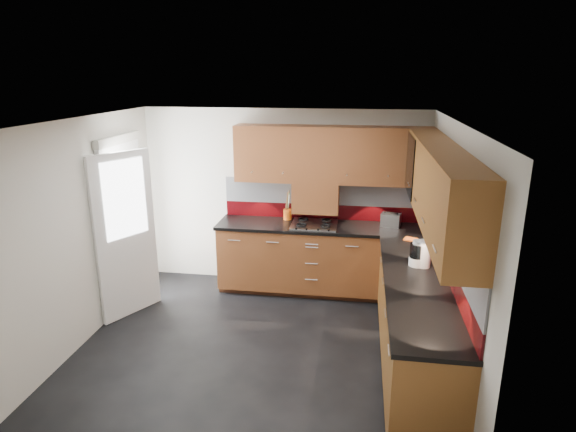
% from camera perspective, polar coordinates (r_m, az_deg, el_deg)
% --- Properties ---
extents(room, '(4.00, 3.80, 2.64)m').
position_cam_1_polar(room, '(4.75, -3.95, 0.22)').
color(room, black).
extents(base_cabinets, '(2.70, 3.20, 0.95)m').
position_cam_1_polar(base_cabinets, '(5.69, 8.53, -8.51)').
color(base_cabinets, '#603015').
rests_on(base_cabinets, room).
extents(countertop, '(2.72, 3.22, 0.04)m').
position_cam_1_polar(countertop, '(5.49, 8.60, -4.00)').
color(countertop, black).
rests_on(countertop, base_cabinets).
extents(backsplash, '(2.70, 3.20, 0.54)m').
position_cam_1_polar(backsplash, '(5.62, 11.01, -0.53)').
color(backsplash, '#66090E').
rests_on(backsplash, countertop).
extents(upper_cabinets, '(2.50, 3.20, 0.72)m').
position_cam_1_polar(upper_cabinets, '(5.32, 10.93, 5.51)').
color(upper_cabinets, '#603015').
rests_on(upper_cabinets, room).
extents(extractor_hood, '(0.60, 0.33, 0.40)m').
position_cam_1_polar(extractor_hood, '(6.30, 3.31, 2.28)').
color(extractor_hood, '#603015').
rests_on(extractor_hood, room).
extents(glass_cabinet, '(0.32, 0.80, 0.66)m').
position_cam_1_polar(glass_cabinet, '(5.64, 15.76, 6.07)').
color(glass_cabinet, black).
rests_on(glass_cabinet, room).
extents(back_door, '(0.42, 1.19, 2.04)m').
position_cam_1_polar(back_door, '(6.17, -18.68, -1.31)').
color(back_door, white).
rests_on(back_door, room).
extents(gas_hob, '(0.59, 0.52, 0.05)m').
position_cam_1_polar(gas_hob, '(6.23, 3.12, -0.99)').
color(gas_hob, silver).
rests_on(gas_hob, countertop).
extents(utensil_pot, '(0.11, 0.11, 0.40)m').
position_cam_1_polar(utensil_pot, '(6.46, -0.05, 0.38)').
color(utensil_pot, orange).
rests_on(utensil_pot, countertop).
extents(toaster, '(0.27, 0.20, 0.18)m').
position_cam_1_polar(toaster, '(6.32, 12.09, -0.44)').
color(toaster, silver).
rests_on(toaster, countertop).
extents(food_processor, '(0.16, 0.16, 0.27)m').
position_cam_1_polar(food_processor, '(5.09, 15.07, -4.40)').
color(food_processor, white).
rests_on(food_processor, countertop).
extents(paper_towel, '(0.16, 0.16, 0.28)m').
position_cam_1_polar(paper_towel, '(5.07, 15.84, -4.33)').
color(paper_towel, white).
rests_on(paper_towel, countertop).
extents(orange_cloth, '(0.19, 0.17, 0.02)m').
position_cam_1_polar(orange_cloth, '(5.87, 14.34, -2.69)').
color(orange_cloth, orange).
rests_on(orange_cloth, countertop).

